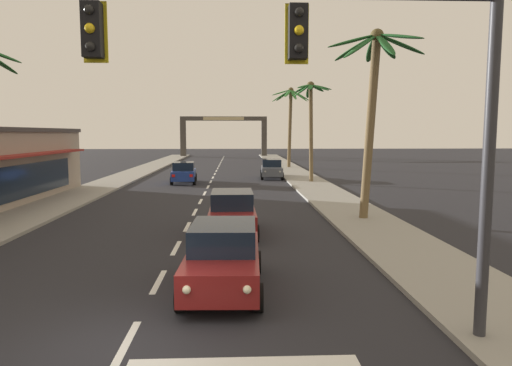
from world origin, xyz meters
TOP-DOWN VIEW (x-y plane):
  - ground_plane at (0.00, 0.00)m, footprint 220.00×220.00m
  - sidewalk_right at (7.80, 20.00)m, footprint 3.20×110.00m
  - sidewalk_left at (-7.80, 20.00)m, footprint 3.20×110.00m
  - lane_markings at (0.40, 21.06)m, footprint 4.28×89.65m
  - traffic_signal_mast at (3.29, 0.03)m, footprint 10.86×0.41m
  - sedan_lead_at_stop_bar at (1.76, 3.21)m, footprint 2.06×4.50m
  - sedan_third_in_queue at (1.92, 9.76)m, footprint 1.98×4.46m
  - sedan_oncoming_far at (-2.07, 28.62)m, footprint 2.14×4.52m
  - sedan_parked_nearest_kerb at (5.20, 32.17)m, footprint 2.08×4.50m
  - palm_right_second at (8.14, 12.26)m, footprint 4.44×4.21m
  - palm_right_third at (7.95, 28.15)m, footprint 3.14×3.14m
  - palm_right_farthest at (8.19, 44.04)m, footprint 4.50×4.51m
  - town_gateway_arch at (0.00, 70.81)m, footprint 14.64×0.90m

SIDE VIEW (x-z plane):
  - ground_plane at x=0.00m, z-range 0.00..0.00m
  - lane_markings at x=0.40m, z-range 0.00..0.01m
  - sidewalk_right at x=7.80m, z-range 0.00..0.14m
  - sidewalk_left at x=-7.80m, z-range 0.00..0.14m
  - sedan_lead_at_stop_bar at x=1.76m, z-range 0.01..1.69m
  - sedan_third_in_queue at x=1.92m, z-range 0.01..1.69m
  - sedan_oncoming_far at x=-2.07m, z-range 0.01..1.69m
  - sedan_parked_nearest_kerb at x=5.20m, z-range 0.01..1.69m
  - town_gateway_arch at x=0.00m, z-range 0.99..7.77m
  - traffic_signal_mast at x=3.29m, z-range 1.58..8.48m
  - palm_right_third at x=7.95m, z-range 1.93..9.89m
  - palm_right_second at x=8.14m, z-range 1.76..10.24m
  - palm_right_farthest at x=8.19m, z-range 1.97..11.03m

